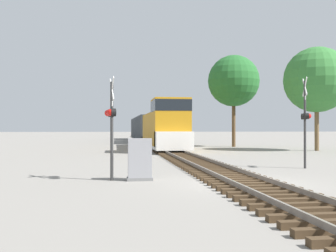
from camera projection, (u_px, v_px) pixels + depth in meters
ground_plane at (241, 184)px, 14.19m from camera, size 400.00×400.00×0.00m
rail_track_bed at (241, 180)px, 14.19m from camera, size 2.60×160.00×0.31m
freight_train at (149, 129)px, 52.04m from camera, size 2.92×47.04×4.42m
crossing_signal_near at (111, 118)px, 15.05m from camera, size 0.46×1.01×3.96m
crossing_signal_far at (306, 118)px, 19.59m from camera, size 0.52×1.01×4.54m
relay_cabinet at (140, 160)px, 15.08m from camera, size 0.99×0.51×1.62m
tree_far_right at (317, 80)px, 34.89m from camera, size 5.82×5.82×9.22m
tree_mid_background at (234, 81)px, 42.26m from camera, size 5.52×5.52×9.87m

